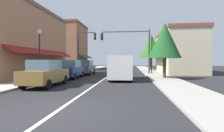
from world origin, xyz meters
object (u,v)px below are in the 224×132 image
(traffic_signal_mast_arm, at_px, (132,43))
(traffic_signal_left_corner, at_px, (84,45))
(parked_car_second_left, at_px, (71,69))
(parked_car_third_left, at_px, (85,67))
(van_in_lane, at_px, (121,67))
(street_lamp_right_mid, at_px, (152,48))
(street_lamp_left_near, at_px, (39,46))
(tree_right_far, at_px, (151,45))
(tree_right_near, at_px, (165,41))
(parked_car_nearest_left, at_px, (46,73))

(traffic_signal_mast_arm, xyz_separation_m, traffic_signal_left_corner, (-6.59, 1.65, -0.09))
(parked_car_second_left, relative_size, parked_car_third_left, 1.00)
(van_in_lane, distance_m, street_lamp_right_mid, 7.96)
(traffic_signal_mast_arm, relative_size, street_lamp_right_mid, 1.23)
(street_lamp_left_near, bearing_deg, van_in_lane, 15.63)
(traffic_signal_mast_arm, xyz_separation_m, tree_right_far, (3.32, 8.23, 0.41))
(traffic_signal_mast_arm, height_order, tree_right_near, traffic_signal_mast_arm)
(parked_car_second_left, distance_m, tree_right_near, 9.34)
(traffic_signal_mast_arm, bearing_deg, traffic_signal_left_corner, 165.94)
(street_lamp_right_mid, distance_m, tree_right_far, 8.04)
(street_lamp_right_mid, relative_size, tree_right_far, 0.79)
(parked_car_second_left, height_order, street_lamp_right_mid, street_lamp_right_mid)
(tree_right_far, bearing_deg, parked_car_third_left, -134.03)
(parked_car_second_left, distance_m, street_lamp_left_near, 3.67)
(street_lamp_left_near, bearing_deg, tree_right_far, 56.40)
(traffic_signal_left_corner, relative_size, tree_right_near, 1.12)
(street_lamp_left_near, relative_size, street_lamp_right_mid, 0.85)
(traffic_signal_left_corner, bearing_deg, street_lamp_right_mid, -8.51)
(van_in_lane, distance_m, traffic_signal_mast_arm, 7.12)
(parked_car_nearest_left, height_order, street_lamp_left_near, street_lamp_left_near)
(van_in_lane, bearing_deg, tree_right_far, 71.98)
(parked_car_nearest_left, xyz_separation_m, traffic_signal_left_corner, (-0.84, 12.84, 2.96))
(street_lamp_right_mid, xyz_separation_m, tree_right_near, (0.51, -5.69, 0.24))
(van_in_lane, bearing_deg, parked_car_third_left, 129.10)
(tree_right_far, bearing_deg, van_in_lane, -106.42)
(parked_car_second_left, bearing_deg, tree_right_near, 2.79)
(street_lamp_left_near, xyz_separation_m, tree_right_near, (10.74, 2.94, 0.67))
(street_lamp_right_mid, height_order, tree_right_near, tree_right_near)
(parked_car_second_left, relative_size, street_lamp_right_mid, 0.82)
(parked_car_third_left, relative_size, tree_right_near, 0.78)
(traffic_signal_mast_arm, height_order, tree_right_far, tree_right_far)
(traffic_signal_left_corner, distance_m, tree_right_far, 11.91)
(street_lamp_left_near, height_order, tree_right_far, tree_right_far)
(traffic_signal_mast_arm, relative_size, tree_right_near, 1.17)
(street_lamp_left_near, distance_m, tree_right_far, 19.95)
(parked_car_second_left, bearing_deg, tree_right_far, 56.52)
(traffic_signal_mast_arm, xyz_separation_m, street_lamp_right_mid, (2.54, 0.28, -0.56))
(traffic_signal_mast_arm, height_order, street_lamp_left_near, traffic_signal_mast_arm)
(parked_car_nearest_left, height_order, parked_car_second_left, same)
(parked_car_nearest_left, distance_m, traffic_signal_left_corner, 13.20)
(parked_car_third_left, distance_m, tree_right_near, 10.11)
(van_in_lane, height_order, traffic_signal_mast_arm, traffic_signal_mast_arm)
(parked_car_nearest_left, bearing_deg, tree_right_far, 64.72)
(parked_car_second_left, xyz_separation_m, street_lamp_right_mid, (8.41, 6.19, 2.49))
(parked_car_second_left, xyz_separation_m, van_in_lane, (4.86, -0.57, 0.27))
(traffic_signal_left_corner, bearing_deg, parked_car_third_left, -71.20)
(parked_car_third_left, distance_m, traffic_signal_mast_arm, 6.52)
(parked_car_nearest_left, relative_size, traffic_signal_mast_arm, 0.66)
(street_lamp_right_mid, bearing_deg, traffic_signal_mast_arm, -173.60)
(parked_car_third_left, xyz_separation_m, traffic_signal_left_corner, (-0.93, 2.72, 2.96))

